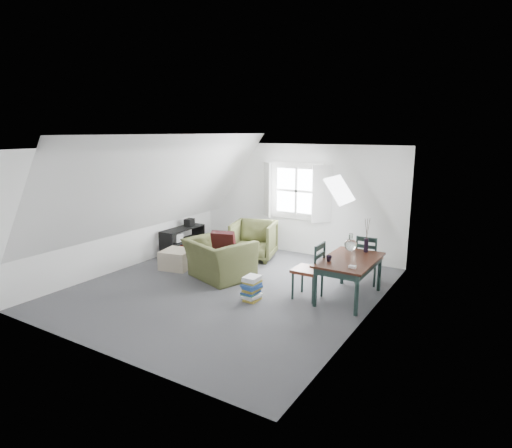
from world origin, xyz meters
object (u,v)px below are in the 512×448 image
Objects in this scene: dining_table at (349,264)px; magazine_stack at (252,288)px; armchair_far at (254,258)px; armchair_near at (220,278)px; media_shelf at (182,242)px; dining_chair_near at (310,269)px; dining_chair_far at (368,258)px; ottoman at (177,259)px.

dining_table reaches higher than magazine_stack.
dining_table is (2.58, -1.13, 0.60)m from armchair_far.
armchair_near is 2.56m from dining_table.
media_shelf is at bearing 169.77° from dining_table.
dining_chair_far is at bearing 134.54° from dining_chair_near.
dining_chair_near is 2.38× the size of magazine_stack.
armchair_near is at bearing -1.60° from ottoman.
armchair_near is at bearing -101.70° from armchair_far.
media_shelf reaches higher than armchair_near.
armchair_near is 1.20× the size of dining_chair_near.
armchair_far is at bearing 154.44° from dining_table.
media_shelf is at bearing -178.85° from armchair_far.
dining_table is at bearing -11.80° from media_shelf.
media_shelf is (-3.66, 0.97, -0.24)m from dining_chair_near.
armchair_far is 2.56m from dining_chair_near.
magazine_stack is (-0.79, -0.58, -0.30)m from dining_chair_near.
dining_table is 1.42× the size of dining_chair_near.
dining_chair_near is at bearing -52.36° from armchair_far.
dining_chair_near is (-0.61, -1.24, 0.03)m from dining_chair_far.
media_shelf is at bearing -2.37° from dining_chair_far.
armchair_near is 1.12m from ottoman.
dining_chair_far is 1.38m from dining_chair_near.
magazine_stack reaches higher than armchair_near.
dining_table is 3.38× the size of magazine_stack.
armchair_near is 1.27× the size of armchair_far.
ottoman is 0.42× the size of dining_table.
ottoman is at bearing 17.56° from armchair_near.
armchair_far is 1.60× the size of ottoman.
armchair_near is 1.01× the size of media_shelf.
armchair_far is 2.68m from dining_chair_far.
media_shelf reaches higher than ottoman.
dining_chair_far reaches higher than dining_table.
dining_chair_far reaches higher than ottoman.
armchair_far is at bearing -11.21° from dining_chair_far.
armchair_near is 2.00m from media_shelf.
ottoman is (-1.10, 0.03, 0.19)m from armchair_near.
armchair_far is 1.01× the size of dining_chair_far.
media_shelf is (-0.66, 0.90, 0.08)m from ottoman.
media_shelf is (-1.76, 0.93, 0.27)m from armchair_near.
armchair_near is 1.98m from dining_chair_near.
magazine_stack is at bearing -72.97° from dining_chair_near.
dining_table is 1.51× the size of dining_chair_far.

